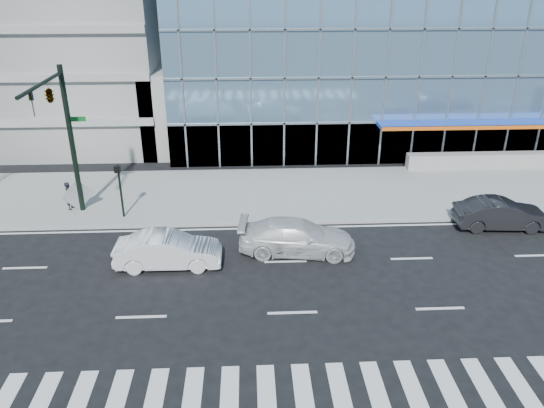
{
  "coord_description": "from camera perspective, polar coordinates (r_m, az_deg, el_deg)",
  "views": [
    {
      "loc": [
        -1.64,
        -21.44,
        12.71
      ],
      "look_at": [
        -0.49,
        3.0,
        1.62
      ],
      "focal_mm": 35.0,
      "sensor_mm": 36.0,
      "label": 1
    }
  ],
  "objects": [
    {
      "name": "ground",
      "position": [
        24.98,
        1.45,
        -6.22
      ],
      "size": [
        160.0,
        160.0,
        0.0
      ],
      "primitive_type": "plane",
      "color": "black",
      "rests_on": "ground"
    },
    {
      "name": "sidewalk",
      "position": [
        32.08,
        0.45,
        1.18
      ],
      "size": [
        120.0,
        8.0,
        0.15
      ],
      "primitive_type": "cube",
      "color": "gray",
      "rests_on": "ground"
    },
    {
      "name": "ramp_block",
      "position": [
        40.85,
        -8.9,
        10.34
      ],
      "size": [
        6.0,
        8.0,
        6.0
      ],
      "primitive_type": "cube",
      "color": "gray",
      "rests_on": "ground"
    },
    {
      "name": "pedestrian",
      "position": [
        31.6,
        -20.96,
        0.84
      ],
      "size": [
        0.43,
        0.61,
        1.61
      ],
      "primitive_type": "imported",
      "rotation": [
        0.0,
        0.0,
        1.49
      ],
      "color": "black",
      "rests_on": "sidewalk"
    },
    {
      "name": "parking_garage",
      "position": [
        50.94,
        -25.32,
        19.18
      ],
      "size": [
        24.0,
        24.0,
        20.0
      ],
      "primitive_type": "cube",
      "color": "gray",
      "rests_on": "ground"
    },
    {
      "name": "theatre_building",
      "position": [
        50.22,
        16.23,
        17.52
      ],
      "size": [
        42.0,
        26.0,
        15.0
      ],
      "primitive_type": "cube",
      "color": "#7DABD0",
      "rests_on": "ground"
    },
    {
      "name": "dark_sedan",
      "position": [
        30.22,
        23.41,
        -1.0
      ],
      "size": [
        4.87,
        1.95,
        1.57
      ],
      "primitive_type": "imported",
      "rotation": [
        0.0,
        0.0,
        1.51
      ],
      "color": "black",
      "rests_on": "ground"
    },
    {
      "name": "tilted_panel",
      "position": [
        31.23,
        -20.14,
        0.92
      ],
      "size": [
        1.57,
        1.06,
        1.84
      ],
      "primitive_type": "cube",
      "rotation": [
        0.0,
        0.82,
        0.58
      ],
      "color": "#AAAAAA",
      "rests_on": "sidewalk"
    },
    {
      "name": "white_sedan",
      "position": [
        24.74,
        -11.1,
        -4.92
      ],
      "size": [
        4.83,
        1.69,
        1.59
      ],
      "primitive_type": "imported",
      "rotation": [
        0.0,
        0.0,
        1.57
      ],
      "color": "white",
      "rests_on": "ground"
    },
    {
      "name": "white_suv",
      "position": [
        25.44,
        2.71,
        -3.56
      ],
      "size": [
        5.77,
        2.84,
        1.61
      ],
      "primitive_type": "imported",
      "rotation": [
        0.0,
        0.0,
        1.46
      ],
      "color": "silver",
      "rests_on": "ground"
    },
    {
      "name": "traffic_signal",
      "position": [
        28.41,
        -22.16,
        9.28
      ],
      "size": [
        1.14,
        5.74,
        8.0
      ],
      "color": "black",
      "rests_on": "sidewalk"
    },
    {
      "name": "ped_signal_post",
      "position": [
        29.24,
        -16.09,
        2.19
      ],
      "size": [
        0.3,
        0.33,
        3.0
      ],
      "color": "black",
      "rests_on": "sidewalk"
    }
  ]
}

